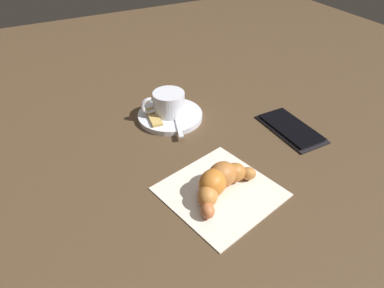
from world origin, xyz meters
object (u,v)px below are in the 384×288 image
Objects in this scene: saucer at (171,116)px; sugar_packet at (154,117)px; napkin at (220,191)px; croissant at (219,181)px; espresso_cup at (168,103)px; teaspoon at (174,112)px; cell_phone at (291,128)px.

saucer is 1.98× the size of sugar_packet.
napkin is 1.28× the size of croissant.
saucer is 1.49× the size of espresso_cup.
saucer is 0.82× the size of napkin.
sugar_packet is at bearing 3.87° from croissant.
cell_phone is at bearing -128.76° from teaspoon.
saucer is at bearing 99.08° from sugar_packet.
sugar_packet is 0.23m from napkin.
napkin is at bearing 176.08° from espresso_cup.
espresso_cup is 0.70× the size of croissant.
napkin is at bearing -135.96° from croissant.
teaspoon is at bearing -100.18° from saucer.
cell_phone is at bearing -69.37° from croissant.
cell_phone is (0.08, -0.21, -0.02)m from croissant.
napkin is (-0.23, 0.02, -0.00)m from saucer.
espresso_cup is (0.00, 0.00, 0.03)m from saucer.
cell_phone is (-0.15, -0.23, -0.01)m from sugar_packet.
napkin is at bearing 12.47° from sugar_packet.
teaspoon is 0.96× the size of cell_phone.
sugar_packet reaches higher than napkin.
teaspoon is at bearing -113.90° from espresso_cup.
cell_phone is (-0.15, -0.18, -0.01)m from teaspoon.
croissant is (-0.23, -0.02, 0.01)m from sugar_packet.
napkin is at bearing 173.07° from teaspoon.
napkin is (-0.23, -0.02, -0.01)m from sugar_packet.
napkin is at bearing 175.10° from saucer.
espresso_cup is 0.24m from napkin.
espresso_cup reaches higher than sugar_packet.
teaspoon is 1.06× the size of croissant.
espresso_cup is at bearing 52.01° from cell_phone.
espresso_cup is 0.02m from teaspoon.
cell_phone is (-0.15, -0.19, -0.00)m from saucer.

